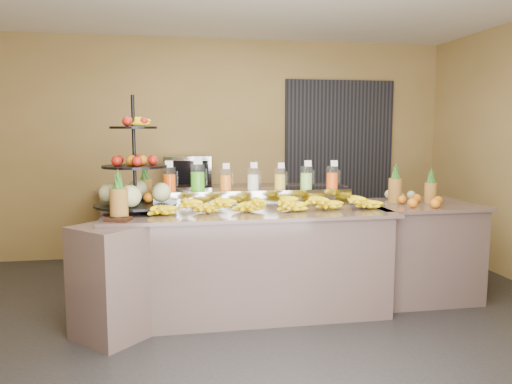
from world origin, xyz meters
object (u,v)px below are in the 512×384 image
object	(u,v)px
right_fruit_pile	(416,196)
oven_warmer	(188,171)
pitcher_tray	(253,197)
fruit_stand	(141,182)
banana_heap	(268,201)
condiment_caddy	(118,219)

from	to	relation	value
right_fruit_pile	oven_warmer	xyz separation A→B (m)	(-2.08, 1.89, 0.12)
pitcher_tray	fruit_stand	world-z (taller)	fruit_stand
right_fruit_pile	oven_warmer	world-z (taller)	oven_warmer
banana_heap	right_fruit_pile	distance (m)	1.48
right_fruit_pile	condiment_caddy	bearing A→B (deg)	-170.90
condiment_caddy	oven_warmer	size ratio (longest dim) A/B	0.31
banana_heap	oven_warmer	distance (m)	2.12
pitcher_tray	condiment_caddy	xyz separation A→B (m)	(-1.18, -0.66, -0.06)
pitcher_tray	fruit_stand	distance (m)	1.05
pitcher_tray	banana_heap	bearing A→B (deg)	-78.13
pitcher_tray	banana_heap	size ratio (longest dim) A/B	0.88
fruit_stand	oven_warmer	size ratio (longest dim) A/B	1.74
pitcher_tray	banana_heap	world-z (taller)	banana_heap
banana_heap	fruit_stand	bearing A→B (deg)	170.44
fruit_stand	oven_warmer	xyz separation A→B (m)	(0.48, 1.85, -0.06)
banana_heap	fruit_stand	size ratio (longest dim) A/B	2.10
fruit_stand	right_fruit_pile	distance (m)	2.57
right_fruit_pile	pitcher_tray	bearing A→B (deg)	171.93
pitcher_tray	condiment_caddy	distance (m)	1.35
pitcher_tray	right_fruit_pile	bearing A→B (deg)	-8.07
pitcher_tray	banana_heap	distance (m)	0.37
right_fruit_pile	banana_heap	bearing A→B (deg)	-174.50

